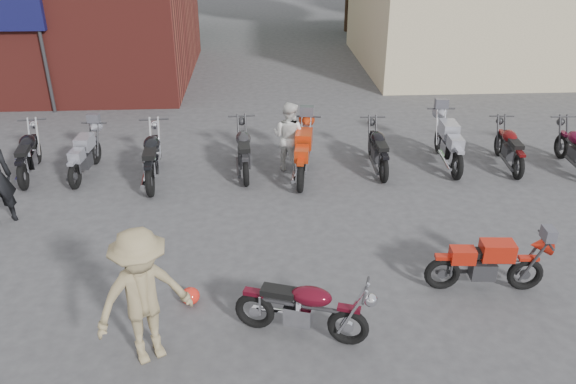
{
  "coord_description": "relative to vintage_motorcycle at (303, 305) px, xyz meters",
  "views": [
    {
      "loc": [
        -0.62,
        -6.61,
        5.42
      ],
      "look_at": [
        -0.11,
        2.36,
        0.9
      ],
      "focal_mm": 35.0,
      "sensor_mm": 36.0,
      "label": 1
    }
  ],
  "objects": [
    {
      "name": "sportbike",
      "position": [
        2.97,
        0.94,
        -0.02
      ],
      "size": [
        1.84,
        0.72,
        1.04
      ],
      "primitive_type": null,
      "rotation": [
        0.0,
        0.0,
        -0.07
      ],
      "color": "#B31E0E",
      "rests_on": "ground"
    },
    {
      "name": "vintage_motorcycle",
      "position": [
        0.0,
        0.0,
        0.0
      ],
      "size": [
        1.96,
        1.16,
        1.08
      ],
      "primitive_type": null,
      "rotation": [
        0.0,
        0.0,
        -0.32
      ],
      "color": "#480915",
      "rests_on": "ground"
    },
    {
      "name": "row_bike_2",
      "position": [
        -2.91,
        5.35,
        0.08
      ],
      "size": [
        0.84,
        2.17,
        1.24
      ],
      "primitive_type": null,
      "rotation": [
        0.0,
        0.0,
        1.64
      ],
      "color": "black",
      "rests_on": "ground"
    },
    {
      "name": "row_bike_4",
      "position": [
        0.44,
        5.37,
        0.08
      ],
      "size": [
        1.01,
        2.21,
        1.23
      ],
      "primitive_type": null,
      "rotation": [
        0.0,
        0.0,
        1.42
      ],
      "color": "red",
      "rests_on": "ground"
    },
    {
      "name": "row_bike_3",
      "position": [
        -0.9,
        5.7,
        0.05
      ],
      "size": [
        0.78,
        2.05,
        1.17
      ],
      "primitive_type": null,
      "rotation": [
        0.0,
        0.0,
        1.63
      ],
      "color": "#262628",
      "rests_on": "ground"
    },
    {
      "name": "row_bike_5",
      "position": [
        2.19,
        5.66,
        0.01
      ],
      "size": [
        0.64,
        1.91,
        1.1
      ],
      "primitive_type": null,
      "rotation": [
        0.0,
        0.0,
        1.57
      ],
      "color": "black",
      "rests_on": "ground"
    },
    {
      "name": "row_bike_1",
      "position": [
        -4.48,
        5.71,
        -0.0
      ],
      "size": [
        0.76,
        1.9,
        1.08
      ],
      "primitive_type": null,
      "rotation": [
        0.0,
        0.0,
        1.49
      ],
      "color": "gray",
      "rests_on": "ground"
    },
    {
      "name": "row_bike_6",
      "position": [
        3.88,
        5.8,
        0.07
      ],
      "size": [
        0.8,
        2.14,
        1.22
      ],
      "primitive_type": null,
      "rotation": [
        0.0,
        0.0,
        1.52
      ],
      "color": "#91939F",
      "rests_on": "ground"
    },
    {
      "name": "person_tan",
      "position": [
        -2.09,
        -0.29,
        0.45
      ],
      "size": [
        1.47,
        1.25,
        1.97
      ],
      "primitive_type": "imported",
      "rotation": [
        0.0,
        0.0,
        0.5
      ],
      "color": "#8A7955",
      "rests_on": "ground"
    },
    {
      "name": "brick_building",
      "position": [
        -8.94,
        14.41,
        1.46
      ],
      "size": [
        12.0,
        8.0,
        4.0
      ],
      "primitive_type": "cube",
      "color": "maroon",
      "rests_on": "ground"
    },
    {
      "name": "row_bike_0",
      "position": [
        -5.74,
        5.76,
        0.04
      ],
      "size": [
        0.94,
        2.07,
        1.16
      ],
      "primitive_type": null,
      "rotation": [
        0.0,
        0.0,
        1.72
      ],
      "color": "black",
      "rests_on": "ground"
    },
    {
      "name": "helmet",
      "position": [
        -1.67,
        0.84,
        -0.41
      ],
      "size": [
        0.36,
        0.36,
        0.27
      ],
      "primitive_type": "ellipsoid",
      "rotation": [
        0.0,
        0.0,
        -0.28
      ],
      "color": "red",
      "rests_on": "ground"
    },
    {
      "name": "ground",
      "position": [
        0.06,
        0.41,
        -0.54
      ],
      "size": [
        90.0,
        90.0,
        0.0
      ],
      "primitive_type": "plane",
      "color": "#38383B"
    },
    {
      "name": "person_light",
      "position": [
        0.14,
        5.77,
        0.27
      ],
      "size": [
        0.99,
        0.93,
        1.61
      ],
      "primitive_type": "imported",
      "rotation": [
        0.0,
        0.0,
        2.6
      ],
      "color": "silver",
      "rests_on": "ground"
    },
    {
      "name": "stucco_building",
      "position": [
        8.56,
        15.41,
        1.21
      ],
      "size": [
        10.0,
        8.0,
        3.5
      ],
      "primitive_type": "cube",
      "color": "tan",
      "rests_on": "ground"
    },
    {
      "name": "row_bike_7",
      "position": [
        5.28,
        5.64,
        -0.0
      ],
      "size": [
        0.78,
        1.91,
        1.08
      ],
      "primitive_type": null,
      "rotation": [
        0.0,
        0.0,
        1.48
      ],
      "color": "#540A0B",
      "rests_on": "ground"
    }
  ]
}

